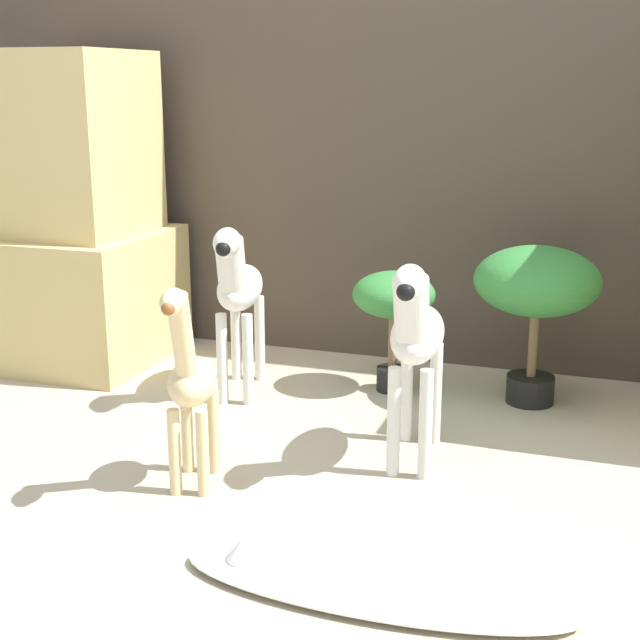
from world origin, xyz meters
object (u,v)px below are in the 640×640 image
potted_palm_front (537,288)px  giraffe_figurine (190,381)px  zebra_right (416,336)px  zebra_left (238,289)px  surfboard (370,584)px  potted_palm_back (394,301)px

potted_palm_front → giraffe_figurine: bearing=-129.6°
zebra_right → zebra_left: 0.85m
zebra_right → potted_palm_front: (0.28, 0.66, 0.02)m
zebra_right → zebra_left: bearing=151.9°
potted_palm_front → surfboard: 1.46m
potted_palm_front → surfboard: potted_palm_front is taller
zebra_left → giraffe_figurine: size_ratio=1.06×
giraffe_figurine → potted_palm_front: giraffe_figurine is taller
potted_palm_back → surfboard: potted_palm_back is taller
surfboard → potted_palm_back: bearing=102.2°
zebra_right → potted_palm_back: bearing=109.6°
giraffe_figurine → potted_palm_front: 1.33m
zebra_right → zebra_left: same height
zebra_right → giraffe_figurine: 0.67m
zebra_right → potted_palm_back: size_ratio=1.44×
zebra_left → surfboard: bearing=-54.0°
giraffe_figurine → potted_palm_back: bearing=71.1°
zebra_left → giraffe_figurine: zebra_left is taller
giraffe_figurine → potted_palm_back: 1.04m
zebra_left → potted_palm_front: 1.06m
potted_palm_back → zebra_left: bearing=-156.1°
giraffe_figurine → surfboard: giraffe_figurine is taller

